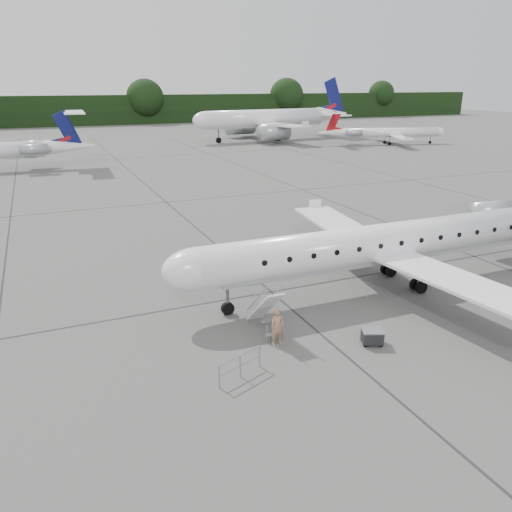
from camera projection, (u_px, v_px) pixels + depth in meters
name	position (u px, v px, depth m)	size (l,w,h in m)	color
ground	(416.00, 298.00, 27.45)	(320.00, 320.00, 0.00)	#5B5B58
treeline	(101.00, 110.00, 138.71)	(260.00, 4.00, 8.00)	black
main_regional_jet	(393.00, 223.00, 27.90)	(29.47, 21.22, 7.56)	white
airstair	(265.00, 308.00, 23.44)	(0.85, 2.51, 2.37)	white
passenger	(277.00, 327.00, 22.32)	(0.64, 0.42, 1.76)	#977052
safety_railing	(240.00, 366.00, 19.92)	(2.20, 0.08, 1.00)	gray
baggage_cart	(372.00, 336.00, 22.49)	(0.91, 0.73, 0.79)	black
bg_narrowbody	(266.00, 109.00, 101.16)	(34.02, 24.49, 12.21)	white
bg_regional_right	(393.00, 128.00, 95.04)	(23.59, 16.99, 6.19)	white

